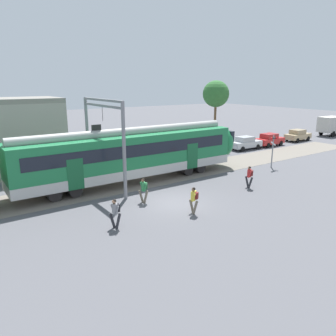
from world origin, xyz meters
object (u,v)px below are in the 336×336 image
object	(u,v)px
parked_car_tan	(298,135)
pedestrian_grey	(115,211)
parked_car_silver	(245,143)
pedestrian_red	(249,175)
pedestrian_yellow	(194,198)
parked_car_red	(270,140)
pedestrian_green	(144,188)
commuter_train	(12,170)
crossing_signal	(273,146)
box_truck	(333,125)
parked_car_grey	(211,148)

from	to	relation	value
parked_car_tan	pedestrian_grey	bearing A→B (deg)	-161.18
parked_car_tan	parked_car_silver	bearing A→B (deg)	-179.87
pedestrian_red	parked_car_silver	xyz separation A→B (m)	(10.88, 10.31, -0.21)
pedestrian_yellow	parked_car_red	size ratio (longest dim) A/B	0.41
pedestrian_green	pedestrian_red	world-z (taller)	same
pedestrian_green	commuter_train	bearing A→B (deg)	146.35
pedestrian_grey	pedestrian_green	xyz separation A→B (m)	(3.23, 2.49, 0.00)
parked_car_tan	commuter_train	bearing A→B (deg)	-173.75
parked_car_tan	crossing_signal	size ratio (longest dim) A/B	1.35
pedestrian_grey	pedestrian_red	xyz separation A→B (m)	(11.29, 0.73, 0.00)
pedestrian_grey	parked_car_red	world-z (taller)	pedestrian_grey
commuter_train	crossing_signal	size ratio (longest dim) A/B	12.68
commuter_train	parked_car_tan	bearing A→B (deg)	6.25
pedestrian_yellow	box_truck	distance (m)	38.10
pedestrian_grey	pedestrian_red	distance (m)	11.31
parked_car_silver	pedestrian_green	bearing A→B (deg)	-155.71
commuter_train	parked_car_tan	distance (m)	36.41
parked_car_tan	crossing_signal	world-z (taller)	crossing_signal
commuter_train	box_truck	bearing A→B (deg)	5.03
pedestrian_green	parked_car_red	distance (m)	24.65
pedestrian_yellow	crossing_signal	xyz separation A→B (m)	(12.96, 4.53, 1.02)
pedestrian_grey	parked_car_tan	bearing A→B (deg)	18.82
commuter_train	pedestrian_grey	world-z (taller)	commuter_train
pedestrian_yellow	parked_car_grey	size ratio (longest dim) A/B	0.41
pedestrian_grey	parked_car_red	size ratio (longest dim) A/B	0.41
parked_car_silver	box_truck	bearing A→B (deg)	-0.01
parked_car_grey	crossing_signal	world-z (taller)	crossing_signal
pedestrian_red	parked_car_tan	bearing A→B (deg)	26.01
box_truck	crossing_signal	world-z (taller)	crossing_signal
pedestrian_red	parked_car_grey	bearing A→B (deg)	61.65
pedestrian_yellow	parked_car_silver	size ratio (longest dim) A/B	0.41
pedestrian_red	pedestrian_yellow	bearing A→B (deg)	-166.74
pedestrian_yellow	pedestrian_red	size ratio (longest dim) A/B	1.00
pedestrian_red	box_truck	bearing A→B (deg)	19.16
commuter_train	pedestrian_green	world-z (taller)	commuter_train
parked_car_grey	box_truck	xyz separation A→B (m)	(24.05, -0.08, 0.79)
pedestrian_green	pedestrian_red	bearing A→B (deg)	-12.28
pedestrian_green	parked_car_red	bearing A→B (deg)	19.99
crossing_signal	commuter_train	bearing A→B (deg)	171.01
parked_car_tan	pedestrian_yellow	bearing A→B (deg)	-156.82
parked_car_tan	crossing_signal	bearing A→B (deg)	-153.55
pedestrian_green	pedestrian_yellow	xyz separation A→B (m)	(1.51, -3.30, 0.00)
pedestrian_grey	parked_car_red	distance (m)	28.56
pedestrian_yellow	pedestrian_red	distance (m)	6.73
commuter_train	pedestrian_grey	xyz separation A→B (m)	(3.70, -7.10, -1.26)
pedestrian_grey	parked_car_silver	world-z (taller)	pedestrian_grey
commuter_train	crossing_signal	distance (m)	21.67
parked_car_grey	parked_car_silver	bearing A→B (deg)	-0.77
pedestrian_grey	parked_car_grey	distance (m)	20.22
pedestrian_grey	parked_car_silver	distance (m)	24.77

